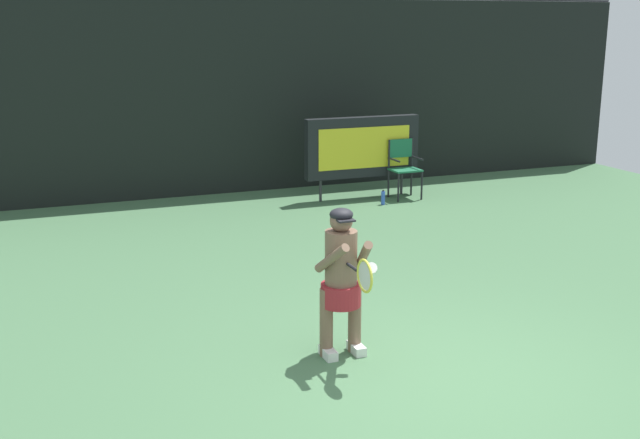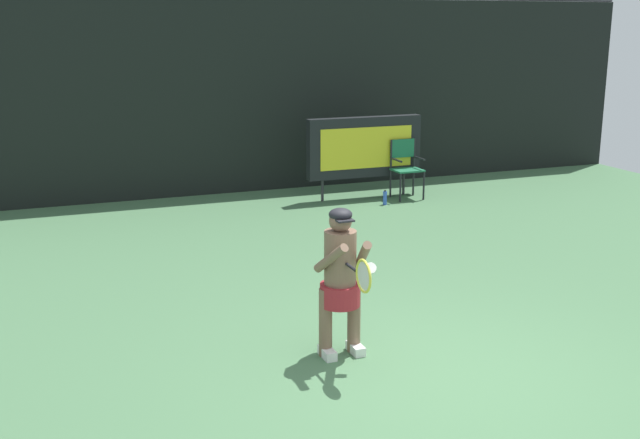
{
  "view_description": "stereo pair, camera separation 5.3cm",
  "coord_description": "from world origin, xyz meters",
  "px_view_note": "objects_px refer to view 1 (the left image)",
  "views": [
    {
      "loc": [
        -3.42,
        -5.66,
        3.16
      ],
      "look_at": [
        -0.39,
        2.04,
        1.05
      ],
      "focal_mm": 43.48,
      "sensor_mm": 36.0,
      "label": 1
    },
    {
      "loc": [
        -3.37,
        -5.68,
        3.16
      ],
      "look_at": [
        -0.39,
        2.04,
        1.05
      ],
      "focal_mm": 43.48,
      "sensor_mm": 36.0,
      "label": 2
    }
  ],
  "objects_px": {
    "water_bottle": "(383,198)",
    "tennis_player": "(341,276)",
    "scoreboard": "(362,147)",
    "tennis_racket": "(364,275)",
    "umpire_chair": "(404,165)"
  },
  "relations": [
    {
      "from": "umpire_chair",
      "to": "water_bottle",
      "type": "xyz_separation_m",
      "value": [
        -0.6,
        -0.38,
        -0.5
      ]
    },
    {
      "from": "tennis_player",
      "to": "tennis_racket",
      "type": "bearing_deg",
      "value": -89.91
    },
    {
      "from": "scoreboard",
      "to": "umpire_chair",
      "type": "height_order",
      "value": "scoreboard"
    },
    {
      "from": "water_bottle",
      "to": "tennis_racket",
      "type": "xyz_separation_m",
      "value": [
        -3.22,
        -6.15,
        0.84
      ]
    },
    {
      "from": "tennis_racket",
      "to": "umpire_chair",
      "type": "bearing_deg",
      "value": 58.92
    },
    {
      "from": "scoreboard",
      "to": "umpire_chair",
      "type": "bearing_deg",
      "value": -22.0
    },
    {
      "from": "scoreboard",
      "to": "tennis_player",
      "type": "xyz_separation_m",
      "value": [
        -3.1,
        -6.31,
        -0.15
      ]
    },
    {
      "from": "water_bottle",
      "to": "scoreboard",
      "type": "bearing_deg",
      "value": 99.89
    },
    {
      "from": "scoreboard",
      "to": "tennis_racket",
      "type": "relative_size",
      "value": 3.65
    },
    {
      "from": "scoreboard",
      "to": "water_bottle",
      "type": "bearing_deg",
      "value": -80.11
    },
    {
      "from": "scoreboard",
      "to": "water_bottle",
      "type": "height_order",
      "value": "scoreboard"
    },
    {
      "from": "water_bottle",
      "to": "tennis_racket",
      "type": "bearing_deg",
      "value": -117.6
    },
    {
      "from": "water_bottle",
      "to": "tennis_player",
      "type": "relative_size",
      "value": 0.18
    },
    {
      "from": "scoreboard",
      "to": "tennis_racket",
      "type": "bearing_deg",
      "value": -114.46
    },
    {
      "from": "umpire_chair",
      "to": "tennis_racket",
      "type": "relative_size",
      "value": 1.79
    }
  ]
}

